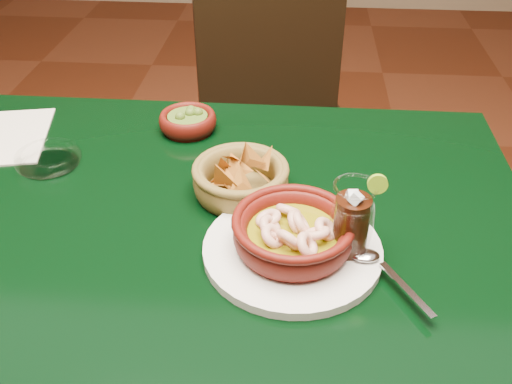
# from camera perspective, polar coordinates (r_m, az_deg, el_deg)

# --- Properties ---
(dining_table) EXTENTS (1.20, 0.80, 0.75)m
(dining_table) POSITION_cam_1_polar(r_m,az_deg,el_deg) (1.03, -7.74, -6.18)
(dining_table) COLOR black
(dining_table) RESTS_ON ground
(dining_chair) EXTENTS (0.56, 0.56, 0.98)m
(dining_chair) POSITION_cam_1_polar(r_m,az_deg,el_deg) (1.66, 2.27, 7.00)
(dining_chair) COLOR black
(dining_chair) RESTS_ON ground
(shrimp_plate) EXTENTS (0.33, 0.27, 0.08)m
(shrimp_plate) POSITION_cam_1_polar(r_m,az_deg,el_deg) (0.85, 3.75, -4.49)
(shrimp_plate) COLOR silver
(shrimp_plate) RESTS_ON dining_table
(chip_basket) EXTENTS (0.20, 0.20, 0.11)m
(chip_basket) POSITION_cam_1_polar(r_m,az_deg,el_deg) (0.98, -1.57, 1.29)
(chip_basket) COLOR brown
(chip_basket) RESTS_ON dining_table
(guacamole_ramekin) EXTENTS (0.14, 0.14, 0.05)m
(guacamole_ramekin) POSITION_cam_1_polar(r_m,az_deg,el_deg) (1.18, -6.83, 7.11)
(guacamole_ramekin) COLOR #470D08
(guacamole_ramekin) RESTS_ON dining_table
(cola_drink) EXTENTS (0.13, 0.13, 0.15)m
(cola_drink) POSITION_cam_1_polar(r_m,az_deg,el_deg) (0.84, 9.51, -3.11)
(cola_drink) COLOR white
(cola_drink) RESTS_ON dining_table
(glass_ashtray) EXTENTS (0.13, 0.13, 0.03)m
(glass_ashtray) POSITION_cam_1_polar(r_m,az_deg,el_deg) (1.13, -20.06, 3.17)
(glass_ashtray) COLOR white
(glass_ashtray) RESTS_ON dining_table
(paper_menu) EXTENTS (0.21, 0.25, 0.00)m
(paper_menu) POSITION_cam_1_polar(r_m,az_deg,el_deg) (1.27, -23.85, 5.08)
(paper_menu) COLOR beige
(paper_menu) RESTS_ON dining_table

